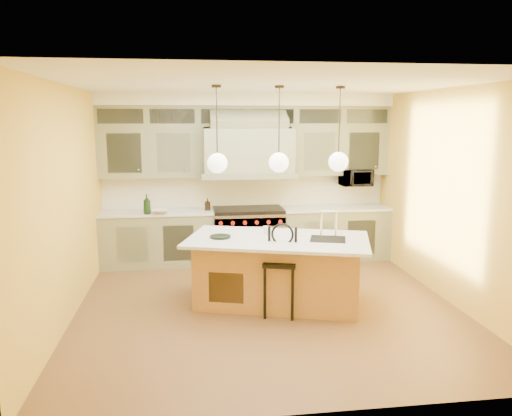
{
  "coord_description": "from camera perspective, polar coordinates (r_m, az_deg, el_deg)",
  "views": [
    {
      "loc": [
        -1.0,
        -6.28,
        2.47
      ],
      "look_at": [
        -0.06,
        0.7,
        1.22
      ],
      "focal_mm": 35.0,
      "sensor_mm": 36.0,
      "label": 1
    }
  ],
  "objects": [
    {
      "name": "wall_back",
      "position": [
        8.9,
        -1.18,
        3.49
      ],
      "size": [
        5.0,
        0.0,
        5.0
      ],
      "primitive_type": "plane",
      "rotation": [
        1.57,
        0.0,
        0.0
      ],
      "color": "gold",
      "rests_on": "ground"
    },
    {
      "name": "pendant_left",
      "position": [
        6.42,
        -4.44,
        5.39
      ],
      "size": [
        0.26,
        0.26,
        1.11
      ],
      "color": "#2D2319",
      "rests_on": "ceiling"
    },
    {
      "name": "fruit_bowl",
      "position": [
        8.36,
        -10.85,
        -0.42
      ],
      "size": [
        0.29,
        0.29,
        0.07
      ],
      "primitive_type": "imported",
      "rotation": [
        0.0,
        0.0,
        -0.02
      ],
      "color": "beige",
      "rests_on": "back_cabinetry"
    },
    {
      "name": "ceiling",
      "position": [
        6.37,
        1.4,
        13.93
      ],
      "size": [
        5.0,
        5.0,
        0.0
      ],
      "primitive_type": "plane",
      "rotation": [
        3.14,
        0.0,
        0.0
      ],
      "color": "white",
      "rests_on": "wall_back"
    },
    {
      "name": "wall_left",
      "position": [
        6.54,
        -20.84,
        0.42
      ],
      "size": [
        0.0,
        5.0,
        5.0
      ],
      "primitive_type": "plane",
      "rotation": [
        1.57,
        0.0,
        1.57
      ],
      "color": "gold",
      "rests_on": "ground"
    },
    {
      "name": "oil_bottle_b",
      "position": [
        8.56,
        -5.57,
        0.44
      ],
      "size": [
        0.1,
        0.1,
        0.21
      ],
      "primitive_type": "imported",
      "rotation": [
        0.0,
        0.0,
        0.06
      ],
      "color": "black",
      "rests_on": "back_cabinetry"
    },
    {
      "name": "wall_right",
      "position": [
        7.26,
        21.23,
        1.31
      ],
      "size": [
        0.0,
        5.0,
        5.0
      ],
      "primitive_type": "plane",
      "rotation": [
        1.57,
        0.0,
        -1.57
      ],
      "color": "gold",
      "rests_on": "ground"
    },
    {
      "name": "pendant_right",
      "position": [
        6.71,
        9.4,
        5.48
      ],
      "size": [
        0.26,
        0.26,
        1.11
      ],
      "color": "#2D2319",
      "rests_on": "ceiling"
    },
    {
      "name": "kitchen_island",
      "position": [
        6.8,
        2.57,
        -7.04
      ],
      "size": [
        2.64,
        1.9,
        1.35
      ],
      "rotation": [
        0.0,
        0.0,
        -0.3
      ],
      "color": "#A56E3A",
      "rests_on": "floor"
    },
    {
      "name": "back_cabinetry",
      "position": [
        8.64,
        -0.98,
        3.16
      ],
      "size": [
        5.0,
        0.77,
        2.9
      ],
      "color": "gray",
      "rests_on": "floor"
    },
    {
      "name": "pendant_center",
      "position": [
        6.52,
        2.63,
        5.47
      ],
      "size": [
        0.26,
        0.26,
        1.11
      ],
      "color": "#2D2319",
      "rests_on": "ceiling"
    },
    {
      "name": "microwave",
      "position": [
        9.08,
        11.34,
        3.43
      ],
      "size": [
        0.54,
        0.37,
        0.3
      ],
      "primitive_type": "imported",
      "color": "black",
      "rests_on": "back_cabinetry"
    },
    {
      "name": "oil_bottle_a",
      "position": [
        8.35,
        -12.36,
        0.41
      ],
      "size": [
        0.14,
        0.14,
        0.33
      ],
      "primitive_type": "imported",
      "rotation": [
        0.0,
        0.0,
        -0.09
      ],
      "color": "black",
      "rests_on": "back_cabinetry"
    },
    {
      "name": "range",
      "position": [
        8.71,
        -0.89,
        -3.09
      ],
      "size": [
        1.2,
        0.74,
        0.96
      ],
      "color": "silver",
      "rests_on": "floor"
    },
    {
      "name": "counter_stool",
      "position": [
        6.38,
        2.86,
        -6.41
      ],
      "size": [
        0.51,
        0.51,
        1.16
      ],
      "rotation": [
        0.0,
        0.0,
        -0.31
      ],
      "color": "black",
      "rests_on": "floor"
    },
    {
      "name": "floor",
      "position": [
        6.82,
        1.3,
        -11.16
      ],
      "size": [
        5.0,
        5.0,
        0.0
      ],
      "primitive_type": "plane",
      "color": "brown",
      "rests_on": "ground"
    },
    {
      "name": "cup",
      "position": [
        6.86,
        1.26,
        -2.55
      ],
      "size": [
        0.12,
        0.12,
        0.1
      ],
      "primitive_type": "imported",
      "rotation": [
        0.0,
        0.0,
        0.05
      ],
      "color": "silver",
      "rests_on": "kitchen_island"
    },
    {
      "name": "wall_front",
      "position": [
        4.04,
        6.93,
        -4.65
      ],
      "size": [
        5.0,
        0.0,
        5.0
      ],
      "primitive_type": "plane",
      "rotation": [
        -1.57,
        0.0,
        0.0
      ],
      "color": "gold",
      "rests_on": "ground"
    }
  ]
}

